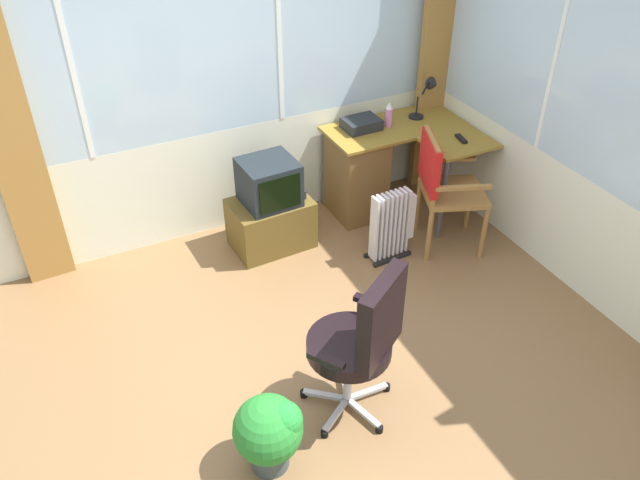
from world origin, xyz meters
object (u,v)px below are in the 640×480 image
desk_lamp (429,92)px  spray_bottle (389,115)px  wooden_armchair (440,178)px  paper_tray (361,124)px  potted_plant (270,431)px  tv_remote (461,139)px  tv_on_stand (271,209)px  office_chair (362,337)px  space_heater (393,225)px  desk (363,170)px

desk_lamp → spray_bottle: (-0.38, 0.02, -0.14)m
spray_bottle → wooden_armchair: 0.77m
paper_tray → wooden_armchair: wooden_armchair is taller
wooden_armchair → potted_plant: 2.47m
tv_remote → paper_tray: size_ratio=0.50×
tv_remote → wooden_armchair: wooden_armchair is taller
tv_remote → spray_bottle: 0.64m
wooden_armchair → tv_on_stand: wooden_armchair is taller
paper_tray → potted_plant: paper_tray is taller
desk_lamp → potted_plant: bearing=-138.4°
paper_tray → office_chair: (-1.12, -2.05, -0.19)m
tv_remote → potted_plant: bearing=-135.2°
tv_on_stand → spray_bottle: bearing=7.7°
paper_tray → space_heater: paper_tray is taller
space_heater → office_chair: bearing=-128.1°
desk → paper_tray: size_ratio=3.98×
potted_plant → spray_bottle: bearing=46.8°
tv_remote → paper_tray: (-0.64, 0.54, 0.03)m
desk → space_heater: bearing=-98.7°
paper_tray → wooden_armchair: size_ratio=0.30×
spray_bottle → wooden_armchair: (0.04, -0.73, -0.24)m
desk_lamp → space_heater: size_ratio=0.63×
spray_bottle → wooden_armchair: bearing=-86.8°
paper_tray → desk_lamp: bearing=-6.5°
tv_remote → spray_bottle: size_ratio=0.69×
space_heater → paper_tray: bearing=80.8°
desk → desk_lamp: desk_lamp is taller
tv_on_stand → potted_plant: (-0.82, -1.96, -0.06)m
tv_remote → office_chair: size_ratio=0.14×
space_heater → desk_lamp: bearing=43.8°
tv_remote → spray_bottle: bearing=140.4°
paper_tray → space_heater: (-0.13, -0.78, -0.51)m
desk → tv_remote: bearing=-34.2°
office_chair → desk: bearing=60.6°
office_chair → desk_lamp: bearing=48.7°
tv_remote → space_heater: (-0.76, -0.24, -0.48)m
wooden_armchair → desk: bearing=112.7°
space_heater → potted_plant: bearing=-139.5°
tv_remote → tv_on_stand: tv_remote is taller
office_chair → tv_remote: bearing=40.6°
desk → potted_plant: bearing=-129.8°
spray_bottle → tv_on_stand: size_ratio=0.28×
space_heater → tv_remote: bearing=17.5°
tv_remote → space_heater: 0.93m
desk_lamp → wooden_armchair: desk_lamp is taller
desk_lamp → potted_plant: 3.24m
desk_lamp → office_chair: (-1.74, -1.98, -0.39)m
desk → wooden_armchair: size_ratio=1.21×
tv_on_stand → office_chair: bearing=-95.8°
wooden_armchair → potted_plant: (-2.02, -1.38, -0.34)m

